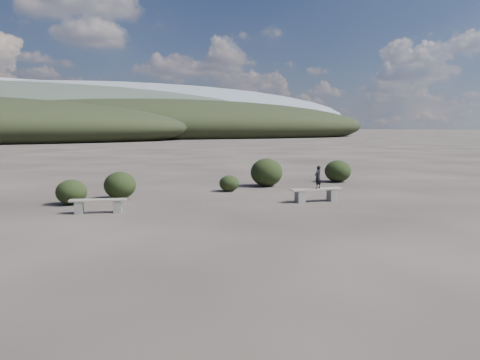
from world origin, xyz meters
TOP-DOWN VIEW (x-y plane):
  - ground at (0.00, 0.00)m, footprint 1200.00×1200.00m
  - bench_left at (-4.47, 5.90)m, footprint 1.79×0.89m
  - bench_right at (3.04, 4.63)m, footprint 1.99×0.71m
  - seated_person at (3.10, 4.62)m, footprint 0.35×0.28m
  - shrub_a at (-5.00, 8.05)m, footprint 1.08×1.08m
  - shrub_b at (-3.17, 8.63)m, footprint 1.20×1.20m
  - shrub_c at (1.44, 8.63)m, footprint 0.85×0.85m
  - shrub_d at (3.72, 9.40)m, footprint 1.47×1.47m
  - shrub_e at (7.77, 9.31)m, footprint 1.30×1.30m
  - mountain_ridges at (-7.48, 339.06)m, footprint 500.00×400.00m

SIDE VIEW (x-z plane):
  - ground at x=0.00m, z-range 0.00..0.00m
  - bench_left at x=-4.47m, z-range 0.05..0.49m
  - bench_right at x=3.04m, z-range 0.05..0.54m
  - shrub_c at x=1.44m, z-range 0.00..0.68m
  - shrub_a at x=-5.00m, z-range 0.00..0.88m
  - shrub_b at x=-3.17m, z-range 0.00..1.03m
  - shrub_e at x=7.77m, z-range 0.00..1.09m
  - shrub_d at x=3.72m, z-range 0.00..1.29m
  - seated_person at x=3.10m, z-range 0.49..1.32m
  - mountain_ridges at x=-7.48m, z-range -17.16..38.84m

